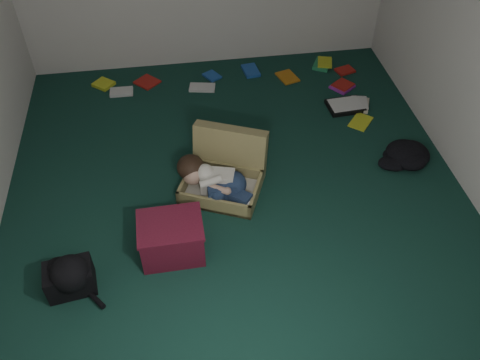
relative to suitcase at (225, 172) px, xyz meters
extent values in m
plane|color=#13382E|center=(0.08, -0.18, -0.14)|extent=(4.50, 4.50, 0.00)
cube|color=#9F9257|center=(-0.05, -0.12, -0.07)|extent=(0.79, 0.69, 0.15)
cube|color=beige|center=(-0.05, -0.12, -0.11)|extent=(0.72, 0.62, 0.02)
cube|color=#9F9257|center=(0.07, 0.16, 0.09)|extent=(0.68, 0.45, 0.48)
cube|color=white|center=(-0.08, -0.13, 0.02)|extent=(0.31, 0.23, 0.21)
sphere|color=tan|center=(-0.28, -0.07, 0.07)|extent=(0.18, 0.18, 0.18)
ellipsoid|color=black|center=(-0.30, -0.01, 0.11)|extent=(0.24, 0.25, 0.20)
ellipsoid|color=navy|center=(0.06, -0.18, 0.02)|extent=(0.22, 0.25, 0.20)
cube|color=navy|center=(-0.05, -0.24, 0.01)|extent=(0.25, 0.13, 0.13)
cube|color=navy|center=(0.07, -0.31, -0.02)|extent=(0.24, 0.23, 0.10)
sphere|color=white|center=(0.16, -0.32, -0.04)|extent=(0.10, 0.10, 0.10)
sphere|color=white|center=(0.14, -0.38, -0.04)|extent=(0.09, 0.09, 0.09)
cylinder|color=tan|center=(-0.08, -0.26, 0.06)|extent=(0.18, 0.12, 0.06)
cube|color=maroon|center=(-0.50, -0.70, 0.01)|extent=(0.48, 0.38, 0.31)
cube|color=maroon|center=(-0.50, -0.70, 0.18)|extent=(0.50, 0.40, 0.02)
cube|color=black|center=(1.40, 0.93, -0.12)|extent=(0.39, 0.30, 0.05)
cube|color=white|center=(1.40, 0.93, -0.10)|extent=(0.35, 0.26, 0.01)
cube|color=yellow|center=(-1.14, 1.74, -0.13)|extent=(0.22, 0.16, 0.02)
cube|color=#B21E17|center=(-0.66, 1.72, -0.13)|extent=(0.27, 0.26, 0.02)
cube|color=silver|center=(-0.06, 1.51, -0.13)|extent=(0.22, 0.26, 0.02)
cube|color=#1F53AB|center=(0.53, 1.76, -0.13)|extent=(0.23, 0.26, 0.02)
cube|color=#C77617|center=(0.92, 1.58, -0.13)|extent=(0.27, 0.26, 0.02)
cube|color=#268C52|center=(1.38, 1.77, -0.13)|extent=(0.23, 0.18, 0.02)
cube|color=purple|center=(1.48, 1.30, -0.13)|extent=(0.27, 0.27, 0.02)
cube|color=beige|center=(1.57, 0.94, -0.13)|extent=(0.20, 0.25, 0.02)
cube|color=yellow|center=(1.49, 0.67, -0.13)|extent=(0.24, 0.27, 0.02)
cube|color=#B21E17|center=(1.61, 1.61, -0.13)|extent=(0.27, 0.25, 0.02)
cube|color=silver|center=(-0.94, 1.56, -0.13)|extent=(0.25, 0.20, 0.02)
cube|color=#1F53AB|center=(0.08, 1.73, -0.13)|extent=(0.27, 0.27, 0.02)
camera|label=1|loc=(-0.36, -3.21, 3.08)|focal=38.00mm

